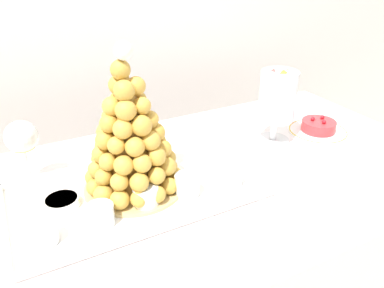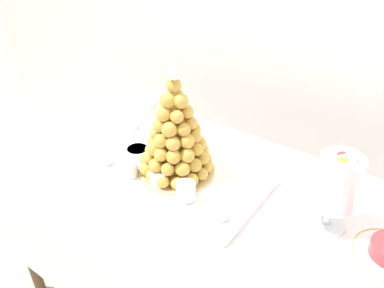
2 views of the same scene
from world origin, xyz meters
The scene contains 12 objects.
buffet_table centered at (0.00, 0.00, 0.62)m, with size 1.58×0.78×0.73m.
serving_tray centered at (-0.14, 0.00, 0.73)m, with size 0.62×0.34×0.02m.
croquembouche centered at (-0.13, 0.02, 0.88)m, with size 0.26×0.26×0.37m.
dessert_cup_left centered at (-0.37, -0.09, 0.76)m, with size 0.05×0.05×0.05m.
dessert_cup_mid_left centered at (-0.25, -0.09, 0.76)m, with size 0.06×0.06×0.05m.
dessert_cup_centre centered at (-0.14, -0.07, 0.76)m, with size 0.06×0.06×0.05m.
dessert_cup_mid_right centered at (-0.03, -0.07, 0.76)m, with size 0.06×0.06×0.06m.
dessert_cup_right centered at (0.09, -0.08, 0.76)m, with size 0.06×0.06×0.06m.
creme_brulee_ramekin centered at (-0.31, 0.02, 0.75)m, with size 0.08×0.08×0.02m.
macaron_goblet centered at (0.36, 0.08, 0.87)m, with size 0.11×0.11×0.25m.
fruit_tart_plate centered at (0.53, 0.05, 0.74)m, with size 0.20×0.20×0.05m.
wine_glass centered at (-0.37, 0.18, 0.86)m, with size 0.08×0.08×0.18m.
Camera 1 is at (-0.38, -0.77, 1.28)m, focal length 35.21 mm.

